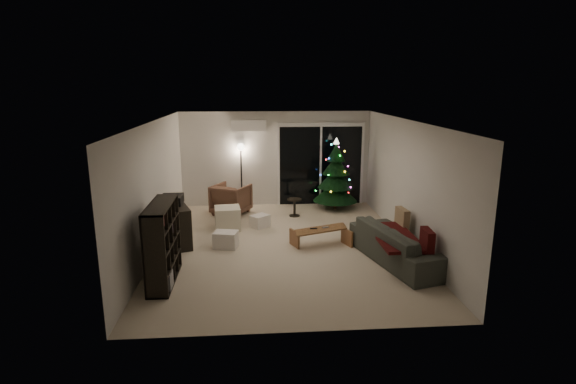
% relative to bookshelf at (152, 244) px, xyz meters
% --- Properties ---
extents(room, '(6.50, 7.51, 2.60)m').
position_rel_bookshelf_xyz_m(room, '(2.71, 3.00, 0.35)').
color(room, beige).
rests_on(room, ground).
extents(bookshelf, '(0.55, 1.37, 1.33)m').
position_rel_bookshelf_xyz_m(bookshelf, '(0.00, 0.00, 0.00)').
color(bookshelf, black).
rests_on(bookshelf, floor).
extents(media_cabinet, '(0.91, 1.41, 0.82)m').
position_rel_bookshelf_xyz_m(media_cabinet, '(0.00, 1.89, -0.25)').
color(media_cabinet, black).
rests_on(media_cabinet, floor).
extents(stereo, '(0.42, 0.49, 0.18)m').
position_rel_bookshelf_xyz_m(stereo, '(0.00, 1.89, 0.25)').
color(stereo, black).
rests_on(stereo, media_cabinet).
extents(armchair, '(1.10, 1.11, 0.76)m').
position_rel_bookshelf_xyz_m(armchair, '(1.08, 3.94, -0.29)').
color(armchair, '#503524').
rests_on(armchair, floor).
extents(ottoman, '(0.62, 0.62, 0.50)m').
position_rel_bookshelf_xyz_m(ottoman, '(1.05, 2.72, -0.41)').
color(ottoman, beige).
rests_on(ottoman, floor).
extents(cardboard_box_a, '(0.52, 0.44, 0.33)m').
position_rel_bookshelf_xyz_m(cardboard_box_a, '(1.08, 1.52, -0.50)').
color(cardboard_box_a, silver).
rests_on(cardboard_box_a, floor).
extents(cardboard_box_b, '(0.50, 0.49, 0.28)m').
position_rel_bookshelf_xyz_m(cardboard_box_b, '(1.78, 2.80, -0.53)').
color(cardboard_box_b, silver).
rests_on(cardboard_box_b, floor).
extents(side_table, '(0.43, 0.43, 0.44)m').
position_rel_bookshelf_xyz_m(side_table, '(2.65, 3.61, -0.44)').
color(side_table, black).
rests_on(side_table, floor).
extents(floor_lamp, '(0.26, 0.26, 1.61)m').
position_rel_bookshelf_xyz_m(floor_lamp, '(1.33, 4.69, 0.14)').
color(floor_lamp, black).
rests_on(floor_lamp, floor).
extents(sofa, '(1.44, 2.43, 0.67)m').
position_rel_bookshelf_xyz_m(sofa, '(4.30, 0.54, -0.33)').
color(sofa, '#2D2F2A').
rests_on(sofa, floor).
extents(sofa_throw, '(0.71, 1.64, 0.05)m').
position_rel_bookshelf_xyz_m(sofa_throw, '(4.20, 0.54, -0.18)').
color(sofa_throw, '#3B0708').
rests_on(sofa_throw, sofa).
extents(cushion_a, '(0.17, 0.45, 0.44)m').
position_rel_bookshelf_xyz_m(cushion_a, '(4.55, 1.19, -0.06)').
color(cushion_a, '#A08364').
rests_on(cushion_a, sofa).
extents(cushion_b, '(0.16, 0.45, 0.44)m').
position_rel_bookshelf_xyz_m(cushion_b, '(4.55, -0.11, -0.06)').
color(cushion_b, '#3B0708').
rests_on(cushion_b, sofa).
extents(coffee_table, '(1.20, 0.78, 0.36)m').
position_rel_bookshelf_xyz_m(coffee_table, '(2.99, 1.48, -0.49)').
color(coffee_table, brown).
rests_on(coffee_table, floor).
extents(remote_a, '(0.14, 0.04, 0.02)m').
position_rel_bookshelf_xyz_m(remote_a, '(2.84, 1.48, -0.30)').
color(remote_a, black).
rests_on(remote_a, coffee_table).
extents(remote_b, '(0.14, 0.08, 0.02)m').
position_rel_bookshelf_xyz_m(remote_b, '(3.09, 1.53, -0.30)').
color(remote_b, slate).
rests_on(remote_b, coffee_table).
extents(christmas_tree, '(1.53, 1.53, 1.86)m').
position_rel_bookshelf_xyz_m(christmas_tree, '(3.77, 4.23, 0.27)').
color(christmas_tree, black).
rests_on(christmas_tree, floor).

